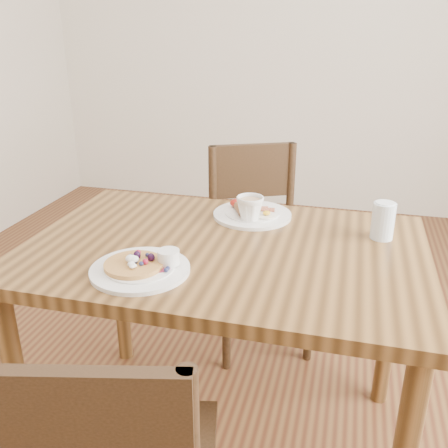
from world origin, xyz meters
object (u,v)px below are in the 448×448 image
Objects in this scene: pancake_plate at (142,267)px; water_glass at (383,221)px; dining_table at (224,274)px; chair_far at (257,238)px; teacup_saucer at (250,211)px; breakfast_plate at (251,213)px.

pancake_plate is 0.75m from water_glass.
pancake_plate is (-0.17, -0.22, 0.11)m from dining_table.
dining_table is 0.68m from chair_far.
breakfast_plate is at bearing 97.87° from teacup_saucer.
chair_far reaches higher than water_glass.
dining_table is 1.36× the size of chair_far.
water_glass is at bearing -2.39° from teacup_saucer.
water_glass is (0.42, -0.02, 0.01)m from teacup_saucer.
dining_table is 0.30m from pancake_plate.
chair_far reaches higher than dining_table.
water_glass is at bearing 110.40° from chair_far.
water_glass is (0.48, -0.48, 0.31)m from chair_far.
pancake_plate is 0.47m from teacup_saucer.
water_glass is (0.46, 0.18, 0.16)m from dining_table.
pancake_plate is at bearing -112.72° from breakfast_plate.
breakfast_plate is at bearing 169.51° from water_glass.
breakfast_plate is at bearing 83.68° from dining_table.
water_glass reaches higher than teacup_saucer.
breakfast_plate is at bearing 72.57° from chair_far.
pancake_plate is at bearing -128.02° from dining_table.
chair_far is 0.93m from pancake_plate.
breakfast_plate reaches higher than dining_table.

